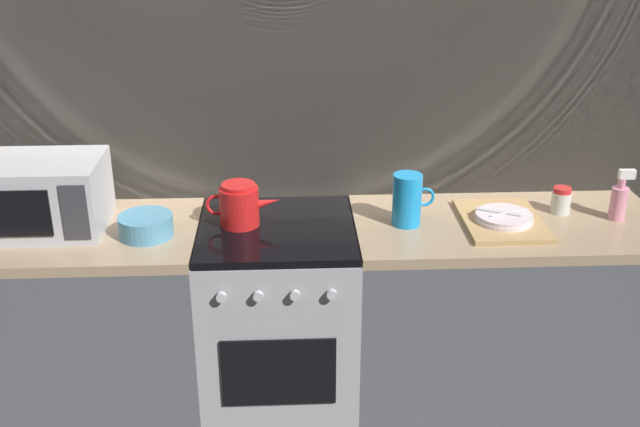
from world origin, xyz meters
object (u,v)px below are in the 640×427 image
Objects in this scene: microwave at (41,195)px; mixing_bowl at (146,226)px; kettle at (239,205)px; spice_jar at (561,200)px; stove_unit at (279,328)px; dish_pile at (503,219)px; spray_bottle at (619,200)px; pitcher at (407,200)px.

mixing_bowl is at bearing -12.16° from microwave.
kettle reaches higher than spice_jar.
stove_unit is 2.25× the size of dish_pile.
stove_unit is 4.43× the size of spray_bottle.
mixing_bowl reaches higher than dish_pile.
pitcher is (0.97, 0.06, 0.06)m from mixing_bowl.
mixing_bowl is at bearing -177.90° from spray_bottle.
stove_unit is 8.57× the size of spice_jar.
spray_bottle is at bearing -0.70° from kettle.
microwave is at bearing 179.52° from spray_bottle.
spray_bottle reaches higher than kettle.
microwave is at bearing 167.84° from mixing_bowl.
microwave is at bearing 178.22° from stove_unit.
mixing_bowl is at bearing -173.18° from stove_unit.
stove_unit is 1.42m from spray_bottle.
pitcher is at bearing -179.47° from spray_bottle.
stove_unit is 4.50× the size of pitcher.
pitcher is (0.50, 0.00, 0.55)m from stove_unit.
spray_bottle is (1.32, 0.01, 0.53)m from stove_unit.
mixing_bowl is 0.99× the size of spray_bottle.
mixing_bowl is 1.00× the size of pitcher.
dish_pile is (1.00, -0.04, -0.06)m from kettle.
dish_pile is at bearing -159.04° from spice_jar.
mixing_bowl is at bearing -178.24° from dish_pile.
spray_bottle is (0.82, 0.01, -0.02)m from pitcher.
microwave is (-0.87, 0.03, 0.59)m from stove_unit.
microwave reaches higher than pitcher.
pitcher is (0.63, -0.03, 0.02)m from kettle.
pitcher is 0.82m from spray_bottle.
microwave is 0.41m from mixing_bowl.
microwave is 2.30× the size of pitcher.
spice_jar is (0.26, 0.10, 0.03)m from dish_pile.
mixing_bowl is 1.34m from dish_pile.
kettle is at bearing 177.56° from dish_pile.
mixing_bowl is 1.90× the size of spice_jar.
mixing_bowl is (-0.34, -0.08, -0.04)m from kettle.
spice_jar is at bearing 1.58° from microwave.
mixing_bowl is (-0.48, -0.06, 0.49)m from stove_unit.
microwave is 2.19m from spray_bottle.
dish_pile is (1.34, 0.04, -0.02)m from mixing_bowl.
stove_unit is at bearing -179.88° from pitcher.
dish_pile is at bearing -1.43° from microwave.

